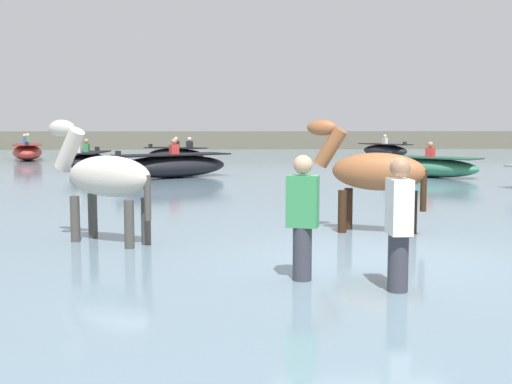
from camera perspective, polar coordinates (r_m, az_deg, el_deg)
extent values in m
plane|color=#666051|center=(8.26, 10.87, -7.70)|extent=(120.00, 120.00, 0.00)
cube|color=slate|center=(17.97, 2.90, 0.26)|extent=(90.00, 90.00, 0.32)
ellipsoid|color=brown|center=(9.75, 10.82, 1.80)|extent=(1.48, 1.08, 0.57)
cylinder|color=black|center=(9.79, 7.68, -2.64)|extent=(0.13, 0.13, 0.96)
cylinder|color=black|center=(10.11, 8.21, -2.37)|extent=(0.13, 0.13, 0.96)
cylinder|color=black|center=(9.57, 13.40, -2.94)|extent=(0.13, 0.13, 0.96)
cylinder|color=black|center=(9.90, 13.76, -2.66)|extent=(0.13, 0.13, 0.96)
cylinder|color=brown|center=(9.92, 6.66, 4.00)|extent=(0.57, 0.44, 0.65)
ellipsoid|color=brown|center=(9.96, 5.90, 5.72)|extent=(0.52, 0.40, 0.24)
cylinder|color=black|center=(9.64, 14.69, 0.11)|extent=(0.09, 0.09, 0.61)
ellipsoid|color=beige|center=(8.98, -12.95, 1.38)|extent=(1.44, 1.19, 0.57)
cylinder|color=#45423C|center=(9.30, -15.78, -3.27)|extent=(0.13, 0.13, 0.96)
cylinder|color=#45423C|center=(9.53, -14.31, -3.01)|extent=(0.13, 0.13, 0.96)
cylinder|color=#45423C|center=(8.62, -11.21, -3.87)|extent=(0.13, 0.13, 0.96)
cylinder|color=#45423C|center=(8.87, -9.75, -3.57)|extent=(0.13, 0.13, 0.96)
cylinder|color=beige|center=(9.49, -16.27, 3.68)|extent=(0.56, 0.47, 0.65)
ellipsoid|color=beige|center=(9.59, -16.90, 5.45)|extent=(0.51, 0.44, 0.24)
cylinder|color=#45423C|center=(8.56, -9.64, -0.52)|extent=(0.09, 0.09, 0.61)
ellipsoid|color=#BC382D|center=(32.13, -19.69, 3.35)|extent=(2.34, 4.19, 0.72)
cube|color=maroon|center=(32.11, -19.72, 4.02)|extent=(2.25, 4.02, 0.04)
cube|color=black|center=(30.20, -19.73, 4.05)|extent=(0.19, 0.16, 0.18)
cube|color=#388E51|center=(33.22, -19.67, 4.37)|extent=(0.24, 0.30, 0.30)
sphere|color=beige|center=(33.22, -19.68, 4.78)|extent=(0.18, 0.18, 0.18)
cube|color=#3356A8|center=(32.11, -19.90, 4.32)|extent=(0.24, 0.30, 0.30)
sphere|color=tan|center=(32.11, -19.92, 4.75)|extent=(0.18, 0.18, 0.18)
ellipsoid|color=#337556|center=(20.91, 15.29, 2.11)|extent=(2.95, 3.06, 0.60)
cube|color=#1E4634|center=(20.90, 15.31, 2.99)|extent=(2.83, 2.94, 0.04)
cube|color=black|center=(21.65, 11.77, 3.35)|extent=(0.20, 0.20, 0.18)
cube|color=red|center=(20.84, 15.25, 3.45)|extent=(0.31, 0.31, 0.30)
sphere|color=#A37556|center=(20.83, 15.27, 4.11)|extent=(0.18, 0.18, 0.18)
ellipsoid|color=black|center=(20.13, -7.45, 2.28)|extent=(3.85, 3.04, 0.70)
cube|color=black|center=(20.11, -7.46, 3.32)|extent=(3.70, 2.92, 0.04)
cube|color=black|center=(19.34, -12.18, 3.34)|extent=(0.19, 0.20, 0.18)
cube|color=red|center=(20.00, -7.31, 3.80)|extent=(0.32, 0.29, 0.30)
sphere|color=#A37556|center=(19.99, -7.31, 4.48)|extent=(0.18, 0.18, 0.18)
ellipsoid|color=black|center=(33.78, 11.39, 3.62)|extent=(2.37, 3.42, 0.64)
cube|color=black|center=(33.77, 11.40, 4.20)|extent=(2.28, 3.29, 0.04)
cube|color=black|center=(32.58, 13.12, 4.22)|extent=(0.19, 0.17, 0.18)
cube|color=white|center=(33.77, 11.41, 4.49)|extent=(0.27, 0.31, 0.30)
sphere|color=beige|center=(33.76, 11.42, 4.89)|extent=(0.18, 0.18, 0.18)
ellipsoid|color=black|center=(24.15, -14.73, 2.64)|extent=(1.30, 3.06, 0.62)
cube|color=black|center=(24.13, -14.76, 3.43)|extent=(1.25, 2.94, 0.04)
cube|color=black|center=(25.53, -13.96, 3.73)|extent=(0.17, 0.13, 0.18)
cube|color=white|center=(23.34, -15.52, 3.75)|extent=(0.19, 0.27, 0.30)
sphere|color=beige|center=(23.33, -15.53, 4.34)|extent=(0.18, 0.18, 0.18)
cube|color=#388E51|center=(24.14, -14.86, 3.83)|extent=(0.19, 0.27, 0.30)
sphere|color=#A37556|center=(24.13, -14.88, 4.40)|extent=(0.18, 0.18, 0.18)
ellipsoid|color=black|center=(29.53, -7.16, 3.32)|extent=(3.05, 2.37, 0.58)
cube|color=black|center=(29.52, -7.17, 3.92)|extent=(2.93, 2.28, 0.04)
cube|color=black|center=(30.31, -9.38, 4.07)|extent=(0.18, 0.20, 0.18)
cube|color=#232328|center=(28.98, -5.94, 4.23)|extent=(0.32, 0.29, 0.30)
sphere|color=beige|center=(28.98, -5.94, 4.71)|extent=(0.18, 0.18, 0.18)
cube|color=#232328|center=(29.54, -7.13, 4.25)|extent=(0.32, 0.29, 0.30)
sphere|color=beige|center=(29.54, -7.14, 4.72)|extent=(0.18, 0.18, 0.18)
cylinder|color=#383842|center=(6.77, 4.13, -6.80)|extent=(0.20, 0.20, 0.88)
cube|color=#388E51|center=(6.65, 4.18, -0.82)|extent=(0.37, 0.29, 0.54)
sphere|color=tan|center=(6.62, 4.20, 2.45)|extent=(0.20, 0.20, 0.20)
cylinder|color=#383842|center=(6.46, 12.50, -7.56)|extent=(0.20, 0.20, 0.88)
cube|color=white|center=(6.33, 12.64, -1.29)|extent=(0.20, 0.32, 0.54)
sphere|color=#A37556|center=(6.30, 12.72, 2.14)|extent=(0.20, 0.20, 0.20)
cube|color=#605B4C|center=(44.97, -1.04, 4.46)|extent=(80.00, 2.40, 1.55)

